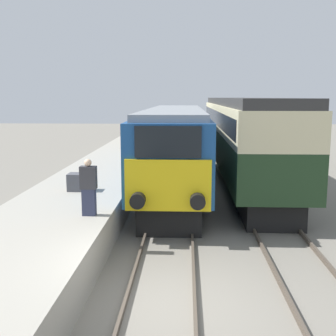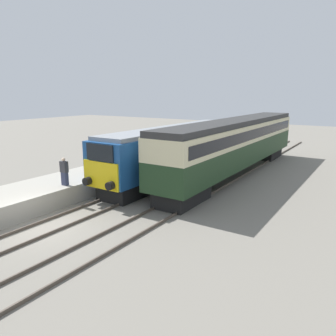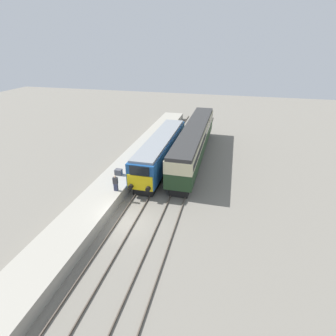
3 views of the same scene
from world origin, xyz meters
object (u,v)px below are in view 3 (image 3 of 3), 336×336
person_on_platform (116,183)px  luggage_crate (118,172)px  locomotive (161,150)px  passenger_carriage (194,139)px

person_on_platform → luggage_crate: person_on_platform is taller
luggage_crate → locomotive: bearing=58.0°
person_on_platform → locomotive: bearing=75.4°
locomotive → luggage_crate: size_ratio=22.20×
passenger_carriage → luggage_crate: 10.90m
locomotive → person_on_platform: size_ratio=9.91×
locomotive → person_on_platform: bearing=-104.6°
locomotive → passenger_carriage: 4.84m
locomotive → passenger_carriage: (3.40, 3.42, 0.44)m
locomotive → passenger_carriage: passenger_carriage is taller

